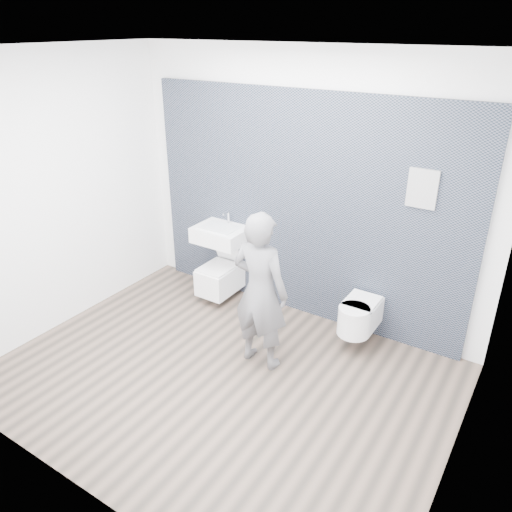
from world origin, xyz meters
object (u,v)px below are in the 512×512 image
Objects in this scene: toilet_square at (220,277)px; toilet_rounded at (358,316)px; visitor at (260,291)px; washbasin at (221,234)px.

toilet_square reaches higher than toilet_rounded.
visitor is at bearing -36.50° from toilet_square.
toilet_square is 1.24× the size of toilet_rounded.
washbasin reaches higher than toilet_square.
washbasin is at bearing 178.01° from toilet_rounded.
toilet_square is at bearing -35.80° from visitor.
visitor is at bearing -37.87° from washbasin.
washbasin is 0.38× the size of visitor.
washbasin is 0.53m from toilet_square.
toilet_rounded is at bearing -1.99° from washbasin.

